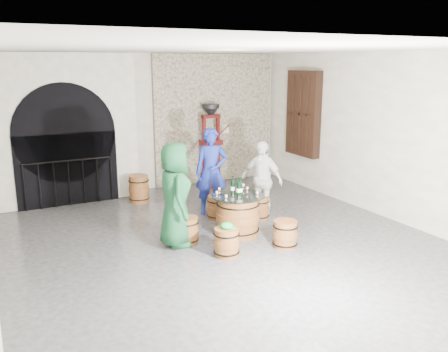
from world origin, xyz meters
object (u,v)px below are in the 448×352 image
barrel_stool_right (259,208)px  person_white (262,180)px  side_barrel (139,189)px  corking_press (211,139)px  person_green (175,195)px  person_blue (211,172)px  barrel_table (238,215)px  barrel_stool_left (186,230)px  wine_bottle_center (240,188)px  wine_bottle_left (239,189)px  barrel_stool_near_right (285,234)px  wine_bottle_right (233,187)px  barrel_stool_near_left (227,242)px  barrel_stool_far (217,207)px

barrel_stool_right → person_white: bearing=35.7°
person_white → side_barrel: (-1.83, 2.11, -0.47)m
corking_press → person_green: bearing=-136.2°
person_blue → corking_press: corking_press is taller
barrel_stool_right → corking_press: bearing=83.9°
barrel_table → corking_press: (1.08, 3.29, 0.81)m
barrel_stool_left → wine_bottle_center: (1.00, -0.08, 0.63)m
wine_bottle_center → corking_press: size_ratio=0.16×
wine_bottle_left → person_white: bearing=36.9°
barrel_stool_near_right → wine_bottle_right: (-0.45, 1.00, 0.63)m
barrel_stool_near_left → barrel_stool_left: bearing=113.8°
barrel_stool_far → wine_bottle_right: wine_bottle_right is taller
barrel_stool_far → person_blue: person_blue is taller
person_green → barrel_stool_far: bearing=-41.0°
wine_bottle_center → corking_press: (1.05, 3.32, 0.32)m
barrel_stool_near_right → person_blue: person_blue is taller
wine_bottle_center → barrel_stool_left: bearing=175.5°
person_blue → wine_bottle_right: size_ratio=5.37×
person_white → side_barrel: bearing=-166.3°
person_blue → wine_bottle_center: size_ratio=5.37×
wine_bottle_left → side_barrel: size_ratio=0.54×
barrel_stool_left → wine_bottle_right: wine_bottle_right is taller
barrel_table → person_white: person_white is taller
barrel_table → wine_bottle_left: bearing=-99.4°
wine_bottle_right → barrel_stool_left: bearing=-175.3°
wine_bottle_right → corking_press: size_ratio=0.16×
person_white → corking_press: size_ratio=0.76×
wine_bottle_right → person_green: bearing=-176.5°
barrel_stool_near_left → side_barrel: 3.51m
person_blue → wine_bottle_left: (-0.11, -1.32, -0.02)m
person_green → barrel_table: bearing=-80.2°
barrel_stool_right → wine_bottle_right: (-0.82, -0.44, 0.63)m
barrel_table → person_green: bearing=177.2°
barrel_stool_far → wine_bottle_right: (-0.12, -0.84, 0.63)m
barrel_stool_right → barrel_stool_near_left: size_ratio=1.00×
person_green → person_blue: person_blue is taller
person_blue → corking_press: size_ratio=0.87×
barrel_stool_near_left → person_blue: size_ratio=0.26×
corking_press → barrel_stool_near_left: bearing=-124.4°
barrel_stool_near_right → side_barrel: (-1.36, 3.62, 0.07)m
wine_bottle_center → side_barrel: (-0.97, 2.78, -0.56)m
wine_bottle_center → wine_bottle_right: (-0.06, 0.15, 0.00)m
barrel_stool_near_left → wine_bottle_left: size_ratio=1.40×
barrel_stool_near_right → barrel_stool_near_left: (-1.03, 0.13, 0.00)m
barrel_table → barrel_stool_near_right: bearing=-64.6°
barrel_stool_near_right → wine_bottle_left: (-0.42, 0.84, 0.63)m
barrel_table → barrel_stool_far: 0.98m
person_green → side_barrel: size_ratio=2.90×
side_barrel → wine_bottle_left: bearing=-71.3°
person_blue → wine_bottle_right: person_blue is taller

